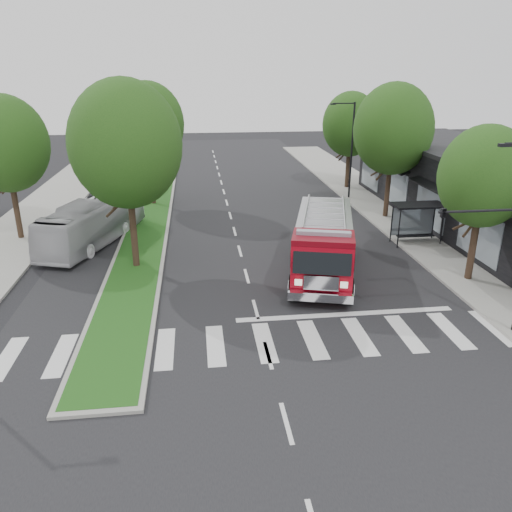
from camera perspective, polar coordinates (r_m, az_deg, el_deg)
The scene contains 16 objects.
ground at distance 23.24m, azimuth -0.04°, elevation -6.12°, with size 140.00×140.00×0.00m, color black.
sidewalk_right at distance 35.64m, azimuth 18.29°, elevation 2.57°, with size 5.00×80.00×0.15m, color gray.
sidewalk_left at distance 34.47m, azimuth -26.96°, elevation 0.75°, with size 5.00×80.00×0.15m, color gray.
median at distance 40.13m, azimuth -11.79°, elevation 5.14°, with size 3.00×50.00×0.15m.
storefront_row at distance 37.16m, azimuth 25.05°, elevation 6.28°, with size 8.00×30.00×5.00m, color black.
bus_shelter at distance 32.95m, azimuth 17.93°, elevation 4.77°, with size 3.20×1.60×2.61m.
tree_right_near at distance 27.06m, azimuth 24.61°, elevation 8.21°, with size 4.40×4.40×8.05m.
tree_right_mid at distance 37.56m, azimuth 15.41°, elevation 13.79°, with size 5.60×5.60×9.72m.
tree_right_far at distance 47.00m, azimuth 10.74°, elevation 14.57°, with size 5.00×5.00×8.73m.
tree_median_near at distance 27.09m, azimuth -14.66°, elevation 12.22°, with size 5.80×5.80×10.16m.
tree_median_far at distance 40.96m, azimuth -12.24°, elevation 14.56°, with size 5.60×5.60×9.72m.
tree_left_mid at distance 34.85m, azimuth -26.74°, elevation 11.37°, with size 5.20×5.20×9.16m.
streetlight_right_near at distance 21.75m, azimuth 27.26°, elevation 2.86°, with size 4.08×0.22×8.00m.
streetlight_right_far at distance 43.02m, azimuth 10.72°, elevation 12.22°, with size 2.11×0.20×8.00m.
fire_engine at distance 27.15m, azimuth 7.72°, elevation 1.45°, with size 5.43×10.29×3.42m.
city_bus at distance 33.24m, azimuth -18.04°, elevation 3.76°, with size 2.37×10.15×2.83m, color #BABABF.
Camera 1 is at (-2.51, -20.62, 10.41)m, focal length 35.00 mm.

